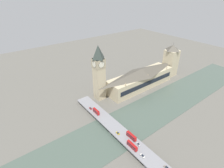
# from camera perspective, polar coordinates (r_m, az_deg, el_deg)

# --- Properties ---
(ground_plane) EXTENTS (600.00, 600.00, 0.00)m
(ground_plane) POSITION_cam_1_polar(r_m,az_deg,el_deg) (245.35, 10.56, -2.97)
(ground_plane) COLOR #605E56
(river_water) EXTENTS (51.56, 360.00, 0.30)m
(river_water) POSITION_cam_1_polar(r_m,az_deg,el_deg) (229.44, 16.37, -6.25)
(river_water) COLOR #47564C
(river_water) RESTS_ON ground_plane
(parliament_hall) EXTENTS (26.65, 106.48, 29.16)m
(parliament_hall) POSITION_cam_1_polar(r_m,az_deg,el_deg) (252.70, 9.45, 1.94)
(parliament_hall) COLOR #C1B28E
(parliament_hall) RESTS_ON ground_plane
(clock_tower) EXTENTS (13.15, 13.15, 71.29)m
(clock_tower) POSITION_cam_1_polar(r_m,az_deg,el_deg) (213.40, -4.31, 4.01)
(clock_tower) COLOR #C1B28E
(clock_tower) RESTS_ON ground_plane
(victoria_tower) EXTENTS (18.38, 18.38, 54.34)m
(victoria_tower) POSITION_cam_1_polar(r_m,az_deg,el_deg) (296.99, 18.63, 7.30)
(victoria_tower) COLOR #C1B28E
(victoria_tower) RESTS_ON ground_plane
(road_bridge) EXTENTS (135.12, 15.22, 4.62)m
(road_bridge) POSITION_cam_1_polar(r_m,az_deg,el_deg) (182.01, 1.09, -14.27)
(road_bridge) COLOR slate
(road_bridge) RESTS_ON ground_plane
(double_decker_bus_lead) EXTENTS (10.48, 2.47, 4.88)m
(double_decker_bus_lead) POSITION_cam_1_polar(r_m,az_deg,el_deg) (197.69, -5.21, -8.87)
(double_decker_bus_lead) COLOR red
(double_decker_bus_lead) RESTS_ON road_bridge
(double_decker_bus_mid) EXTENTS (11.78, 2.47, 4.66)m
(double_decker_bus_mid) POSITION_cam_1_polar(r_m,az_deg,el_deg) (163.18, 6.59, -19.34)
(double_decker_bus_mid) COLOR red
(double_decker_bus_mid) RESTS_ON road_bridge
(double_decker_bus_rear) EXTENTS (11.73, 2.65, 4.91)m
(double_decker_bus_rear) POSITION_cam_1_polar(r_m,az_deg,el_deg) (170.52, 6.35, -16.54)
(double_decker_bus_rear) COLOR red
(double_decker_bus_rear) RESTS_ON road_bridge
(car_northbound_lead) EXTENTS (4.62, 1.76, 1.40)m
(car_northbound_lead) POSITION_cam_1_polar(r_m,az_deg,el_deg) (157.28, 17.41, -24.63)
(car_northbound_lead) COLOR slate
(car_northbound_lead) RESTS_ON road_bridge
(car_northbound_tail) EXTENTS (4.50, 1.90, 1.37)m
(car_northbound_tail) POSITION_cam_1_polar(r_m,az_deg,el_deg) (159.87, 9.90, -22.11)
(car_northbound_tail) COLOR silver
(car_northbound_tail) RESTS_ON road_bridge
(car_southbound_lead) EXTENTS (4.02, 1.79, 1.33)m
(car_southbound_lead) POSITION_cam_1_polar(r_m,az_deg,el_deg) (167.38, 8.55, -18.88)
(car_southbound_lead) COLOR silver
(car_southbound_lead) RESTS_ON road_bridge
(car_southbound_mid) EXTENTS (4.45, 1.82, 1.35)m
(car_southbound_mid) POSITION_cam_1_polar(r_m,az_deg,el_deg) (205.91, -7.01, -7.91)
(car_southbound_mid) COLOR maroon
(car_southbound_mid) RESTS_ON road_bridge
(car_southbound_tail) EXTENTS (4.14, 1.77, 1.33)m
(car_southbound_tail) POSITION_cam_1_polar(r_m,az_deg,el_deg) (175.13, 1.91, -15.73)
(car_southbound_tail) COLOR gold
(car_southbound_tail) RESTS_ON road_bridge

